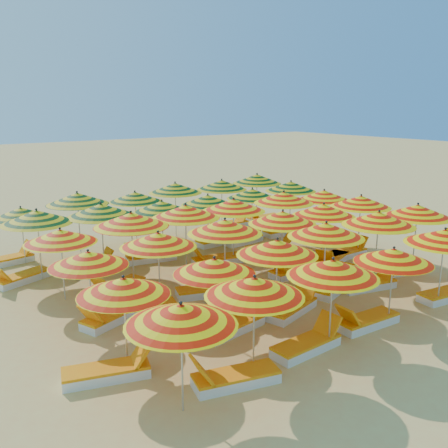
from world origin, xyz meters
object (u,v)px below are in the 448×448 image
(lounger_14, at_px, (332,260))
(lounger_19, at_px, (333,238))
(umbrella_31, at_px, (77,199))
(lounger_8, at_px, (369,284))
(umbrella_2, at_px, (333,268))
(lounger_28, at_px, (264,218))
(lounger_4, at_px, (109,371))
(lounger_2, at_px, (366,321))
(umbrella_4, at_px, (445,237))
(lounger_23, at_px, (216,241))
(lounger_3, at_px, (447,294))
(umbrella_19, at_px, (131,220))
(umbrella_29, at_px, (291,186))
(umbrella_6, at_px, (124,286))
(lounger_12, at_px, (208,290))
(umbrella_14, at_px, (225,227))
(umbrella_28, at_px, (252,194))
(umbrella_7, at_px, (214,266))
(umbrella_30, at_px, (21,213))
(umbrella_12, at_px, (88,259))
(umbrella_34, at_px, (222,185))
(umbrella_35, at_px, (257,179))
(umbrella_32, at_px, (135,197))
(umbrella_20, at_px, (186,212))
(umbrella_27, at_px, (208,200))
(umbrella_16, at_px, (324,210))
(umbrella_22, at_px, (284,198))
(umbrella_10, at_px, (379,219))
(umbrella_1, at_px, (254,287))
(umbrella_8, at_px, (277,248))
(umbrella_21, at_px, (234,205))
(lounger_27, at_px, (230,224))
(lounger_11, at_px, (142,309))
(lounger_26, at_px, (8,260))
(umbrella_25, at_px, (101,210))
(lounger_13, at_px, (293,271))
(umbrella_9, at_px, (326,230))
(lounger_15, at_px, (346,253))
(lounger_5, at_px, (234,325))
(umbrella_17, at_px, (361,201))
(umbrella_23, at_px, (324,195))
(umbrella_18, at_px, (60,236))
(lounger_25, at_px, (282,231))
(umbrella_15, at_px, (283,218))
(lounger_16, at_px, (118,288))
(lounger_18, at_px, (270,249))
(umbrella_26, at_px, (162,206))
(lounger_7, at_px, (333,286))
(lounger_24, at_px, (244,239))
(umbrella_0, at_px, (181,315))
(lounger_17, at_px, (216,260))

(lounger_14, distance_m, lounger_19, 2.93)
(umbrella_31, bearing_deg, lounger_8, -55.84)
(umbrella_2, height_order, lounger_28, umbrella_2)
(lounger_4, bearing_deg, lounger_2, 3.37)
(umbrella_4, relative_size, lounger_23, 1.25)
(lounger_3, bearing_deg, umbrella_19, 145.64)
(umbrella_29, xyz_separation_m, lounger_3, (-1.55, -8.09, -1.82))
(umbrella_6, distance_m, lounger_12, 4.56)
(umbrella_14, height_order, lounger_2, umbrella_14)
(umbrella_6, relative_size, umbrella_28, 1.10)
(umbrella_7, distance_m, umbrella_30, 8.71)
(umbrella_12, height_order, umbrella_34, umbrella_34)
(umbrella_35, bearing_deg, umbrella_2, -121.54)
(umbrella_32, distance_m, lounger_8, 9.20)
(umbrella_20, height_order, lounger_4, umbrella_20)
(umbrella_27, bearing_deg, umbrella_12, -146.31)
(umbrella_16, xyz_separation_m, umbrella_22, (0.14, 2.09, 0.09))
(umbrella_10, height_order, lounger_2, umbrella_10)
(umbrella_1, height_order, lounger_8, umbrella_1)
(umbrella_8, height_order, umbrella_10, umbrella_10)
(umbrella_21, bearing_deg, lounger_27, 54.71)
(umbrella_29, bearing_deg, lounger_11, -155.76)
(umbrella_14, xyz_separation_m, lounger_26, (-4.45, 6.47, -1.82))
(umbrella_12, distance_m, umbrella_25, 4.37)
(lounger_2, xyz_separation_m, lounger_11, (-4.13, 3.89, 0.00))
(lounger_12, bearing_deg, lounger_23, 71.06)
(umbrella_27, distance_m, lounger_13, 4.53)
(umbrella_9, xyz_separation_m, umbrella_22, (2.13, 4.05, 0.06))
(umbrella_9, relative_size, lounger_15, 1.60)
(lounger_5, bearing_deg, umbrella_14, 50.56)
(lounger_15, bearing_deg, umbrella_14, -176.61)
(umbrella_20, height_order, lounger_14, umbrella_20)
(umbrella_20, height_order, lounger_8, umbrella_20)
(umbrella_6, height_order, umbrella_17, umbrella_17)
(umbrella_22, bearing_deg, umbrella_23, -1.05)
(umbrella_17, distance_m, umbrella_28, 4.24)
(umbrella_18, bearing_deg, lounger_25, 10.04)
(umbrella_9, relative_size, umbrella_15, 1.25)
(umbrella_35, distance_m, lounger_16, 9.96)
(lounger_26, bearing_deg, umbrella_32, -12.65)
(umbrella_27, bearing_deg, lounger_18, -51.43)
(umbrella_26, xyz_separation_m, lounger_7, (2.42, -5.81, -1.70))
(umbrella_16, distance_m, lounger_3, 4.50)
(umbrella_22, bearing_deg, lounger_26, 153.37)
(umbrella_9, height_order, umbrella_25, umbrella_25)
(lounger_4, xyz_separation_m, lounger_13, (7.23, 2.34, 0.00))
(umbrella_19, distance_m, lounger_24, 6.22)
(lounger_28, bearing_deg, umbrella_0, 43.16)
(lounger_17, xyz_separation_m, lounger_18, (2.34, -0.11, 0.00))
(umbrella_17, xyz_separation_m, umbrella_27, (-3.87, 3.93, -0.13))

